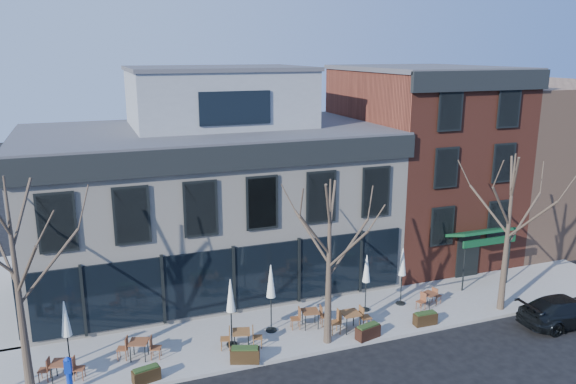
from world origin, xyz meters
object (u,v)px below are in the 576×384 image
object	(u,v)px
cafe_set_0	(61,369)
call_box	(69,373)
umbrella_0	(66,323)
parked_sedan	(566,311)

from	to	relation	value
cafe_set_0	call_box	bearing A→B (deg)	-72.09
cafe_set_0	umbrella_0	bearing A→B (deg)	57.62
call_box	umbrella_0	xyz separation A→B (m)	(0.01, 1.33, 1.32)
umbrella_0	call_box	bearing A→B (deg)	-90.45
cafe_set_0	umbrella_0	distance (m)	1.69
call_box	cafe_set_0	xyz separation A→B (m)	(-0.28, 0.87, -0.28)
cafe_set_0	umbrella_0	xyz separation A→B (m)	(0.29, 0.46, 1.60)
call_box	umbrella_0	size ratio (longest dim) A/B	0.48
parked_sedan	cafe_set_0	world-z (taller)	parked_sedan
parked_sedan	cafe_set_0	xyz separation A→B (m)	(-21.29, 2.95, -0.05)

